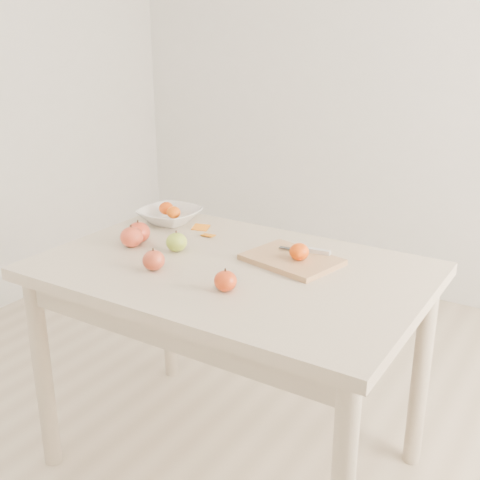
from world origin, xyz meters
The scene contains 15 objects.
ground centered at (0.00, 0.00, 0.00)m, with size 3.50×3.50×0.00m, color #C6B293.
table centered at (0.00, 0.00, 0.65)m, with size 1.20×0.80×0.75m.
cutting_board centered at (0.15, 0.12, 0.76)m, with size 0.28×0.21×0.02m, color tan.
board_tangerine centered at (0.18, 0.11, 0.80)m, with size 0.06×0.06×0.05m, color #CD5107.
fruit_bowl centered at (-0.44, 0.24, 0.78)m, with size 0.22×0.22×0.05m, color white.
bowl_tangerine_near centered at (-0.46, 0.25, 0.80)m, with size 0.06×0.06×0.05m, color #CE4207.
bowl_tangerine_far centered at (-0.41, 0.23, 0.80)m, with size 0.05×0.05×0.05m, color orange.
orange_peel_a centered at (-0.29, 0.24, 0.75)m, with size 0.06×0.04×0.00m, color orange.
orange_peel_b centered at (-0.22, 0.19, 0.75)m, with size 0.04×0.04×0.00m, color orange.
paring_knife centered at (0.20, 0.19, 0.78)m, with size 0.17×0.05×0.01m.
apple_green centered at (-0.23, 0.01, 0.78)m, with size 0.07×0.07×0.06m, color #679118.
apple_red_d centered at (-0.38, -0.04, 0.79)m, with size 0.08×0.08×0.07m, color maroon.
apple_red_c centered at (-0.18, -0.16, 0.78)m, with size 0.07×0.07×0.06m, color maroon.
apple_red_b centered at (-0.39, 0.01, 0.79)m, with size 0.08×0.08×0.07m, color maroon.
apple_red_e centered at (0.09, -0.17, 0.78)m, with size 0.07×0.07×0.06m, color #A30306.
Camera 1 is at (0.95, -1.48, 1.46)m, focal length 45.00 mm.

